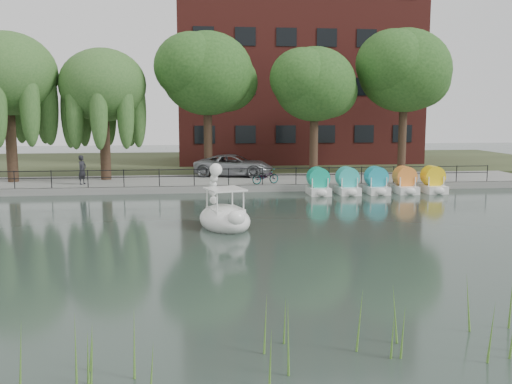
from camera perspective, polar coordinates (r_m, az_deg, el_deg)
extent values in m
plane|color=#3E4F47|center=(20.43, -0.05, -5.22)|extent=(120.00, 120.00, 0.00)
cube|color=gray|center=(36.09, -3.07, 0.94)|extent=(40.00, 6.00, 0.40)
cube|color=gray|center=(33.18, -2.73, 0.31)|extent=(40.00, 0.25, 0.40)
cube|color=#47512D|center=(49.99, -4.14, 2.92)|extent=(60.00, 22.00, 0.36)
cylinder|color=black|center=(33.24, -2.77, 2.32)|extent=(32.00, 0.04, 0.04)
cylinder|color=black|center=(33.28, -2.76, 1.63)|extent=(32.00, 0.04, 0.04)
cylinder|color=black|center=(33.29, -2.76, 1.55)|extent=(0.05, 0.05, 1.00)
cube|color=#4C1E16|center=(50.82, 3.88, 13.37)|extent=(20.00, 10.00, 18.00)
cylinder|color=#473323|center=(37.83, -23.26, 4.12)|extent=(0.60, 0.60, 4.20)
ellipsoid|color=#4E7937|center=(37.82, -23.64, 10.80)|extent=(5.88, 5.88, 5.00)
cylinder|color=#473323|center=(37.17, -14.84, 4.14)|extent=(0.60, 0.60, 3.80)
ellipsoid|color=#4E7937|center=(37.12, -15.07, 10.30)|extent=(5.32, 5.32, 4.52)
cylinder|color=#473323|center=(37.81, -4.82, 4.98)|extent=(0.60, 0.60, 4.50)
ellipsoid|color=#41732C|center=(37.83, -4.90, 11.72)|extent=(6.00, 6.00, 5.10)
cylinder|color=#473323|center=(38.23, 5.79, 4.66)|extent=(0.60, 0.60, 4.05)
ellipsoid|color=#41732C|center=(38.20, 5.88, 10.67)|extent=(5.40, 5.40, 4.59)
cylinder|color=#473323|center=(41.06, 14.41, 5.16)|extent=(0.60, 0.60, 4.72)
ellipsoid|color=#41732C|center=(41.11, 14.65, 11.67)|extent=(6.30, 6.30, 5.36)
imported|color=gray|center=(37.86, -2.23, 2.85)|extent=(4.15, 6.45, 1.66)
imported|color=gray|center=(33.81, 0.94, 1.66)|extent=(1.14, 1.82, 1.00)
imported|color=black|center=(35.05, -16.99, 2.34)|extent=(0.75, 0.85, 1.98)
ellipsoid|color=white|center=(23.17, -3.15, -2.78)|extent=(2.68, 3.42, 0.67)
cube|color=white|center=(23.01, -3.06, -2.01)|extent=(1.56, 1.63, 0.33)
cube|color=white|center=(22.92, -3.13, 0.29)|extent=(1.77, 1.84, 0.07)
ellipsoid|color=white|center=(21.95, -1.99, -2.65)|extent=(0.83, 0.72, 0.62)
sphere|color=white|center=(23.82, -4.03, 2.25)|extent=(0.53, 0.53, 0.53)
cone|color=black|center=(24.16, -4.32, 2.25)|extent=(0.30, 0.34, 0.22)
cylinder|color=yellow|center=(24.01, -4.19, 2.24)|extent=(0.31, 0.19, 0.29)
cube|color=white|center=(32.46, 6.26, 0.13)|extent=(1.15, 1.70, 0.44)
cylinder|color=#10AB87|center=(32.46, 6.24, 1.43)|extent=(0.90, 1.20, 0.90)
cube|color=white|center=(32.89, 9.14, 0.18)|extent=(1.15, 1.70, 0.44)
cylinder|color=#2DBEB7|center=(32.89, 9.12, 1.46)|extent=(0.90, 1.20, 0.90)
cube|color=white|center=(33.39, 11.95, 0.22)|extent=(1.15, 1.70, 0.44)
cylinder|color=#1EA0B3|center=(33.40, 11.93, 1.49)|extent=(0.90, 1.20, 0.90)
cube|color=white|center=(33.98, 14.66, 0.27)|extent=(1.15, 1.70, 0.44)
cylinder|color=orange|center=(33.98, 14.65, 1.51)|extent=(0.90, 1.20, 0.90)
cube|color=white|center=(34.64, 17.28, 0.31)|extent=(1.15, 1.70, 0.44)
cylinder|color=yellow|center=(34.64, 17.26, 1.53)|extent=(0.90, 1.20, 0.90)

